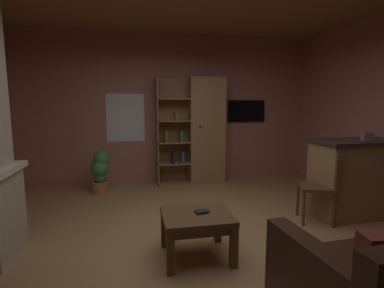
% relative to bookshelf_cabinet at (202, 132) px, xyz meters
% --- Properties ---
extents(floor, '(5.70, 5.39, 0.02)m').
position_rel_bookshelf_cabinet_xyz_m(floor, '(-0.60, -2.45, -1.01)').
color(floor, '#A37A4C').
rests_on(floor, ground).
extents(wall_back, '(5.82, 0.06, 2.85)m').
position_rel_bookshelf_cabinet_xyz_m(wall_back, '(-0.60, 0.27, 0.43)').
color(wall_back, '#AD7060').
rests_on(wall_back, ground).
extents(window_pane_back, '(0.70, 0.01, 0.90)m').
position_rel_bookshelf_cabinet_xyz_m(window_pane_back, '(-1.43, 0.24, 0.27)').
color(window_pane_back, white).
extents(bookshelf_cabinet, '(1.29, 0.41, 2.02)m').
position_rel_bookshelf_cabinet_xyz_m(bookshelf_cabinet, '(0.00, 0.00, 0.00)').
color(bookshelf_cabinet, '#997047').
rests_on(bookshelf_cabinet, ground).
extents(kitchen_bar_counter, '(1.41, 0.64, 1.05)m').
position_rel_bookshelf_cabinet_xyz_m(kitchen_bar_counter, '(1.80, -2.07, -0.47)').
color(kitchen_bar_counter, '#997047').
rests_on(kitchen_bar_counter, ground).
extents(tissue_box, '(0.15, 0.15, 0.11)m').
position_rel_bookshelf_cabinet_xyz_m(tissue_box, '(1.72, -2.17, 0.10)').
color(tissue_box, '#995972').
rests_on(tissue_box, kitchen_bar_counter).
extents(coffee_table, '(0.68, 0.61, 0.45)m').
position_rel_bookshelf_cabinet_xyz_m(coffee_table, '(-0.69, -2.74, -0.64)').
color(coffee_table, brown).
rests_on(coffee_table, ground).
extents(table_book_0, '(0.14, 0.11, 0.02)m').
position_rel_bookshelf_cabinet_xyz_m(table_book_0, '(-0.64, -2.73, -0.54)').
color(table_book_0, black).
rests_on(table_book_0, coffee_table).
extents(dining_chair, '(0.54, 0.54, 0.92)m').
position_rel_bookshelf_cabinet_xyz_m(dining_chair, '(1.09, -2.20, -0.47)').
color(dining_chair, brown).
rests_on(dining_chair, ground).
extents(potted_floor_plant, '(0.32, 0.32, 0.73)m').
position_rel_bookshelf_cabinet_xyz_m(potted_floor_plant, '(-1.87, -0.33, -0.61)').
color(potted_floor_plant, '#B77051').
rests_on(potted_floor_plant, ground).
extents(wall_mounted_tv, '(0.78, 0.06, 0.44)m').
position_rel_bookshelf_cabinet_xyz_m(wall_mounted_tv, '(0.98, 0.21, 0.38)').
color(wall_mounted_tv, black).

